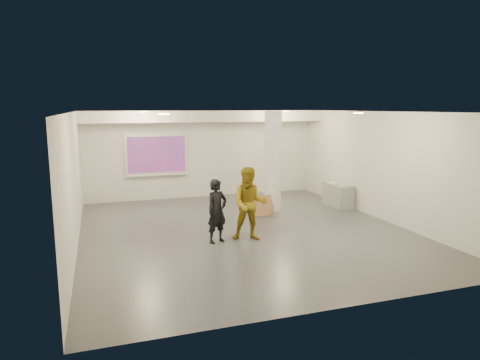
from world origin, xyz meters
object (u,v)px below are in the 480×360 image
object	(u,v)px
woman	(217,211)
man	(250,204)
credenza	(338,195)
projection_screen	(157,155)
column	(273,162)

from	to	relation	value
woman	man	size ratio (longest dim) A/B	0.86
man	credenza	bearing A→B (deg)	49.95
woman	man	bearing A→B (deg)	-28.33
projection_screen	man	world-z (taller)	projection_screen
projection_screen	woman	distance (m)	5.24
projection_screen	credenza	bearing A→B (deg)	-27.21
woman	column	bearing A→B (deg)	22.19
credenza	man	bearing A→B (deg)	-146.07
projection_screen	man	distance (m)	5.44
column	projection_screen	xyz separation A→B (m)	(-3.10, 2.65, 0.03)
column	woman	bearing A→B (deg)	-134.28
credenza	woman	world-z (taller)	woman
projection_screen	woman	xyz separation A→B (m)	(0.68, -5.13, -0.78)
column	credenza	size ratio (longest dim) A/B	2.48
column	credenza	bearing A→B (deg)	-2.13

